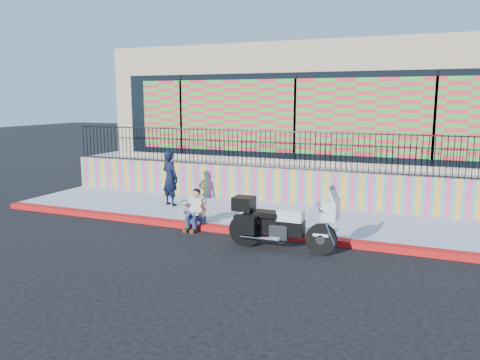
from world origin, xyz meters
The scene contains 10 objects.
ground centered at (0.00, 0.00, 0.00)m, with size 90.00×90.00×0.00m, color black.
red_curb centered at (0.00, 0.00, 0.07)m, with size 16.00×0.30×0.15m, color #B8140D.
sidewalk centered at (0.00, 1.65, 0.07)m, with size 16.00×3.00×0.15m, color #99A1B8.
mural_wall centered at (0.00, 3.25, 0.70)m, with size 16.00×0.20×1.10m, color #EF3F73.
metal_fence centered at (0.00, 3.25, 1.85)m, with size 15.80×0.04×1.20m, color black, non-canonical shape.
elevated_platform centered at (0.00, 8.35, 0.62)m, with size 16.00×10.00×1.25m, color #99A1B8.
storefront_building centered at (0.00, 8.13, 3.25)m, with size 14.00×8.06×4.00m.
police_motorcycle centered at (1.08, -0.80, 0.65)m, with size 2.49×0.82×1.55m.
police_officer centered at (-3.23, 1.62, 1.00)m, with size 0.62×0.41×1.70m, color black.
seated_man centered at (-1.49, -0.10, 0.45)m, with size 0.54×0.71×1.06m.
Camera 1 is at (4.13, -10.70, 3.40)m, focal length 35.00 mm.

